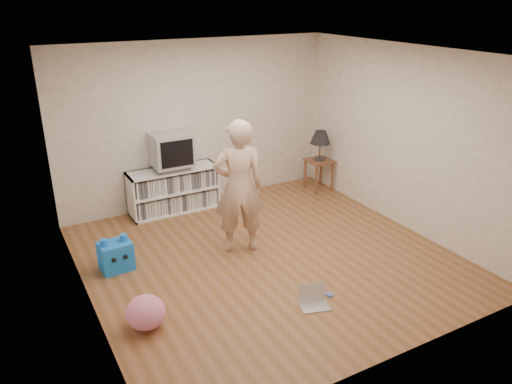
{
  "coord_description": "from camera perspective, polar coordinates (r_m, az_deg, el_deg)",
  "views": [
    {
      "loc": [
        -2.93,
        -4.96,
        3.25
      ],
      "look_at": [
        0.05,
        0.4,
        0.78
      ],
      "focal_mm": 35.0,
      "sensor_mm": 36.0,
      "label": 1
    }
  ],
  "objects": [
    {
      "name": "crt_tv",
      "position": [
        7.71,
        -9.67,
        4.84
      ],
      "size": [
        0.6,
        0.53,
        0.5
      ],
      "color": "#A2A2A7",
      "rests_on": "dvd_deck"
    },
    {
      "name": "playing_cards",
      "position": [
        5.91,
        8.34,
        -11.55
      ],
      "size": [
        0.09,
        0.1,
        0.02
      ],
      "primitive_type": "cube",
      "rotation": [
        0.0,
        0.0,
        0.25
      ],
      "color": "#4667BC",
      "rests_on": "ground"
    },
    {
      "name": "table_lamp",
      "position": [
        8.56,
        7.38,
        6.14
      ],
      "size": [
        0.34,
        0.34,
        0.52
      ],
      "color": "#333333",
      "rests_on": "side_table"
    },
    {
      "name": "laptop",
      "position": [
        5.71,
        6.55,
        -12.12
      ],
      "size": [
        0.38,
        0.34,
        0.22
      ],
      "rotation": [
        0.0,
        0.0,
        -0.29
      ],
      "color": "silver",
      "rests_on": "ground"
    },
    {
      "name": "dvd_deck",
      "position": [
        7.8,
        -9.55,
        2.85
      ],
      "size": [
        0.45,
        0.35,
        0.07
      ],
      "primitive_type": "cube",
      "color": "gray",
      "rests_on": "media_unit"
    },
    {
      "name": "side_table",
      "position": [
        8.71,
        7.21,
        2.82
      ],
      "size": [
        0.42,
        0.42,
        0.55
      ],
      "color": "brown",
      "rests_on": "ground"
    },
    {
      "name": "ceiling",
      "position": [
        5.8,
        1.57,
        15.53
      ],
      "size": [
        4.5,
        4.5,
        0.01
      ],
      "primitive_type": "cube",
      "color": "white",
      "rests_on": "walls"
    },
    {
      "name": "media_unit",
      "position": [
        7.94,
        -9.41,
        0.26
      ],
      "size": [
        1.4,
        0.45,
        0.7
      ],
      "color": "white",
      "rests_on": "ground"
    },
    {
      "name": "plush_blue",
      "position": [
        6.5,
        -15.72,
        -7.01
      ],
      "size": [
        0.41,
        0.36,
        0.45
      ],
      "rotation": [
        0.0,
        0.0,
        0.07
      ],
      "color": "blue",
      "rests_on": "ground"
    },
    {
      "name": "plush_pink",
      "position": [
        5.4,
        -12.49,
        -13.3
      ],
      "size": [
        0.55,
        0.55,
        0.35
      ],
      "primitive_type": "ellipsoid",
      "rotation": [
        0.0,
        0.0,
        -0.43
      ],
      "color": "pink",
      "rests_on": "ground"
    },
    {
      "name": "walls",
      "position": [
        6.08,
        1.44,
        3.27
      ],
      "size": [
        4.52,
        4.52,
        2.6
      ],
      "color": "#BAB0A4",
      "rests_on": "ground"
    },
    {
      "name": "ground",
      "position": [
        6.61,
        1.34,
        -7.46
      ],
      "size": [
        4.5,
        4.5,
        0.0
      ],
      "primitive_type": "plane",
      "color": "brown",
      "rests_on": "ground"
    },
    {
      "name": "person",
      "position": [
        6.43,
        -1.98,
        0.56
      ],
      "size": [
        0.76,
        0.62,
        1.8
      ],
      "primitive_type": "imported",
      "rotation": [
        0.0,
        0.0,
        2.81
      ],
      "color": "tan",
      "rests_on": "ground"
    }
  ]
}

